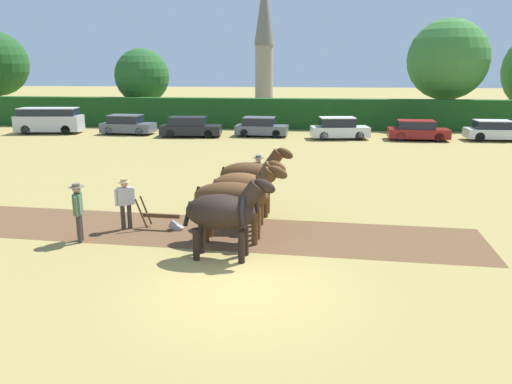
{
  "coord_description": "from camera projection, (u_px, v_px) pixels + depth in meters",
  "views": [
    {
      "loc": [
        1.57,
        -10.86,
        5.09
      ],
      "look_at": [
        -0.26,
        4.89,
        1.1
      ],
      "focal_mm": 35.0,
      "sensor_mm": 36.0,
      "label": 1
    }
  ],
  "objects": [
    {
      "name": "ground_plane",
      "position": [
        243.0,
        287.0,
        11.88
      ],
      "size": [
        240.0,
        240.0,
        0.0
      ],
      "primitive_type": "plane",
      "color": "#998447"
    },
    {
      "name": "plowed_furrow_strip",
      "position": [
        139.0,
        228.0,
        16.22
      ],
      "size": [
        21.79,
        4.29,
        0.01
      ],
      "primitive_type": "cube",
      "rotation": [
        0.0,
        0.0,
        -0.05
      ],
      "color": "brown",
      "rests_on": "ground"
    },
    {
      "name": "hedgerow",
      "position": [
        295.0,
        114.0,
        41.82
      ],
      "size": [
        76.95,
        1.36,
        2.52
      ],
      "primitive_type": "cube",
      "color": "#194719",
      "rests_on": "ground"
    },
    {
      "name": "tree_left",
      "position": [
        142.0,
        76.0,
        45.65
      ],
      "size": [
        4.95,
        4.95,
        6.74
      ],
      "color": "#423323",
      "rests_on": "ground"
    },
    {
      "name": "tree_center_left",
      "position": [
        448.0,
        60.0,
        42.17
      ],
      "size": [
        6.75,
        6.75,
        9.05
      ],
      "color": "#4C3823",
      "rests_on": "ground"
    },
    {
      "name": "church_spire",
      "position": [
        264.0,
        36.0,
        67.27
      ],
      "size": [
        2.7,
        2.7,
        17.55
      ],
      "color": "gray",
      "rests_on": "ground"
    },
    {
      "name": "draft_horse_lead_left",
      "position": [
        224.0,
        212.0,
        13.36
      ],
      "size": [
        2.6,
        1.1,
        2.34
      ],
      "rotation": [
        0.0,
        0.0,
        -0.05
      ],
      "color": "black",
      "rests_on": "ground"
    },
    {
      "name": "draft_horse_lead_right",
      "position": [
        235.0,
        197.0,
        14.69
      ],
      "size": [
        2.94,
        1.01,
        2.43
      ],
      "rotation": [
        0.0,
        0.0,
        -0.05
      ],
      "color": "#513319",
      "rests_on": "ground"
    },
    {
      "name": "draft_horse_trail_left",
      "position": [
        244.0,
        187.0,
        16.05
      ],
      "size": [
        2.58,
        1.11,
        2.31
      ],
      "rotation": [
        0.0,
        0.0,
        -0.05
      ],
      "color": "brown",
      "rests_on": "ground"
    },
    {
      "name": "draft_horse_trail_right",
      "position": [
        252.0,
        175.0,
        17.36
      ],
      "size": [
        2.72,
        1.02,
        2.5
      ],
      "rotation": [
        0.0,
        0.0,
        -0.05
      ],
      "color": "#513319",
      "rests_on": "ground"
    },
    {
      "name": "plow",
      "position": [
        164.0,
        220.0,
        16.01
      ],
      "size": [
        1.53,
        0.48,
        1.13
      ],
      "rotation": [
        0.0,
        0.0,
        -0.05
      ],
      "color": "#4C331E",
      "rests_on": "ground"
    },
    {
      "name": "farmer_at_plow",
      "position": [
        125.0,
        200.0,
        15.9
      ],
      "size": [
        0.55,
        0.43,
        1.66
      ],
      "rotation": [
        0.0,
        0.0,
        -0.96
      ],
      "color": "#38332D",
      "rests_on": "ground"
    },
    {
      "name": "farmer_beside_team",
      "position": [
        258.0,
        173.0,
        19.49
      ],
      "size": [
        0.54,
        0.48,
        1.76
      ],
      "rotation": [
        0.0,
        0.0,
        0.86
      ],
      "color": "#4C4C4C",
      "rests_on": "ground"
    },
    {
      "name": "farmer_onlooker_left",
      "position": [
        78.0,
        207.0,
        14.7
      ],
      "size": [
        0.45,
        0.67,
        1.79
      ],
      "rotation": [
        0.0,
        0.0,
        0.28
      ],
      "color": "#38332D",
      "rests_on": "ground"
    },
    {
      "name": "parked_van",
      "position": [
        49.0,
        120.0,
        39.03
      ],
      "size": [
        5.15,
        2.5,
        1.99
      ],
      "rotation": [
        0.0,
        0.0,
        0.13
      ],
      "color": "#BCBCC1",
      "rests_on": "ground"
    },
    {
      "name": "parked_car_left",
      "position": [
        127.0,
        125.0,
        38.61
      ],
      "size": [
        4.09,
        2.01,
        1.49
      ],
      "rotation": [
        0.0,
        0.0,
        -0.05
      ],
      "color": "#565B66",
      "rests_on": "ground"
    },
    {
      "name": "parked_car_center_left",
      "position": [
        190.0,
        127.0,
        37.22
      ],
      "size": [
        4.6,
        2.12,
        1.49
      ],
      "rotation": [
        0.0,
        0.0,
        0.08
      ],
      "color": "black",
      "rests_on": "ground"
    },
    {
      "name": "parked_car_center",
      "position": [
        261.0,
        127.0,
        37.39
      ],
      "size": [
        3.93,
        1.9,
        1.44
      ],
      "rotation": [
        0.0,
        0.0,
        -0.05
      ],
      "color": "#565B66",
      "rests_on": "ground"
    },
    {
      "name": "parked_car_center_right",
      "position": [
        339.0,
        129.0,
        36.02
      ],
      "size": [
        4.31,
        2.28,
        1.57
      ],
      "rotation": [
        0.0,
        0.0,
        0.14
      ],
      "color": "silver",
      "rests_on": "ground"
    },
    {
      "name": "parked_car_right",
      "position": [
        417.0,
        131.0,
        35.44
      ],
      "size": [
        4.26,
        1.98,
        1.41
      ],
      "rotation": [
        0.0,
        0.0,
        -0.04
      ],
      "color": "maroon",
      "rests_on": "ground"
    },
    {
      "name": "parked_car_far_right",
      "position": [
        494.0,
        131.0,
        35.23
      ],
      "size": [
        3.94,
        1.72,
        1.44
      ],
      "rotation": [
        0.0,
        0.0,
        0.0
      ],
      "color": "silver",
      "rests_on": "ground"
    }
  ]
}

